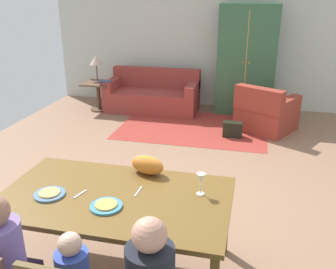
{
  "coord_description": "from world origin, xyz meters",
  "views": [
    {
      "loc": [
        0.76,
        -3.82,
        2.3
      ],
      "look_at": [
        -0.11,
        -0.18,
        0.85
      ],
      "focal_mm": 39.65,
      "sensor_mm": 36.0,
      "label": 1
    }
  ],
  "objects_px": {
    "wine_glass": "(201,180)",
    "armoire": "(246,60)",
    "plate_near_man": "(50,194)",
    "armchair": "(266,113)",
    "side_table": "(98,92)",
    "dining_table": "(115,202)",
    "cat": "(147,165)",
    "handbag": "(233,129)",
    "couch": "(153,96)",
    "plate_near_child": "(106,206)",
    "table_lamp": "(96,61)",
    "book_lower": "(106,82)",
    "book_upper": "(106,81)"
  },
  "relations": [
    {
      "from": "dining_table",
      "to": "book_upper",
      "type": "bearing_deg",
      "value": 113.25
    },
    {
      "from": "wine_glass",
      "to": "armoire",
      "type": "xyz_separation_m",
      "value": [
        0.17,
        4.75,
        0.16
      ]
    },
    {
      "from": "plate_near_child",
      "to": "couch",
      "type": "relative_size",
      "value": 0.14
    },
    {
      "from": "plate_near_child",
      "to": "cat",
      "type": "bearing_deg",
      "value": 76.28
    },
    {
      "from": "dining_table",
      "to": "cat",
      "type": "height_order",
      "value": "cat"
    },
    {
      "from": "couch",
      "to": "book_lower",
      "type": "distance_m",
      "value": 0.98
    },
    {
      "from": "dining_table",
      "to": "book_upper",
      "type": "relative_size",
      "value": 8.47
    },
    {
      "from": "handbag",
      "to": "plate_near_child",
      "type": "bearing_deg",
      "value": -101.3
    },
    {
      "from": "plate_near_child",
      "to": "armoire",
      "type": "xyz_separation_m",
      "value": [
        0.84,
        5.11,
        0.28
      ]
    },
    {
      "from": "dining_table",
      "to": "table_lamp",
      "type": "distance_m",
      "value": 4.86
    },
    {
      "from": "plate_near_man",
      "to": "table_lamp",
      "type": "distance_m",
      "value": 4.77
    },
    {
      "from": "plate_near_child",
      "to": "side_table",
      "type": "distance_m",
      "value": 5.03
    },
    {
      "from": "couch",
      "to": "handbag",
      "type": "relative_size",
      "value": 5.74
    },
    {
      "from": "wine_glass",
      "to": "armchair",
      "type": "distance_m",
      "value": 3.85
    },
    {
      "from": "plate_near_man",
      "to": "side_table",
      "type": "height_order",
      "value": "plate_near_man"
    },
    {
      "from": "armoire",
      "to": "table_lamp",
      "type": "relative_size",
      "value": 3.89
    },
    {
      "from": "couch",
      "to": "table_lamp",
      "type": "distance_m",
      "value": 1.32
    },
    {
      "from": "couch",
      "to": "book_upper",
      "type": "height_order",
      "value": "couch"
    },
    {
      "from": "couch",
      "to": "side_table",
      "type": "bearing_deg",
      "value": -166.59
    },
    {
      "from": "plate_near_child",
      "to": "cat",
      "type": "height_order",
      "value": "cat"
    },
    {
      "from": "couch",
      "to": "armoire",
      "type": "xyz_separation_m",
      "value": [
        1.81,
        0.29,
        0.75
      ]
    },
    {
      "from": "dining_table",
      "to": "plate_near_man",
      "type": "xyz_separation_m",
      "value": [
        -0.51,
        -0.12,
        0.07
      ]
    },
    {
      "from": "dining_table",
      "to": "cat",
      "type": "relative_size",
      "value": 5.82
    },
    {
      "from": "armchair",
      "to": "side_table",
      "type": "height_order",
      "value": "armchair"
    },
    {
      "from": "book_upper",
      "to": "wine_glass",
      "type": "bearing_deg",
      "value": -58.63
    },
    {
      "from": "armchair",
      "to": "armoire",
      "type": "bearing_deg",
      "value": 112.82
    },
    {
      "from": "plate_near_man",
      "to": "wine_glass",
      "type": "distance_m",
      "value": 1.23
    },
    {
      "from": "dining_table",
      "to": "handbag",
      "type": "xyz_separation_m",
      "value": [
        0.73,
        3.49,
        -0.57
      ]
    },
    {
      "from": "plate_near_man",
      "to": "armchair",
      "type": "height_order",
      "value": "armchair"
    },
    {
      "from": "handbag",
      "to": "book_lower",
      "type": "bearing_deg",
      "value": 160.58
    },
    {
      "from": "plate_near_child",
      "to": "armchair",
      "type": "height_order",
      "value": "armchair"
    },
    {
      "from": "plate_near_man",
      "to": "armoire",
      "type": "xyz_separation_m",
      "value": [
        1.35,
        5.05,
        0.28
      ]
    },
    {
      "from": "plate_near_child",
      "to": "book_upper",
      "type": "distance_m",
      "value": 4.89
    },
    {
      "from": "plate_near_man",
      "to": "armchair",
      "type": "distance_m",
      "value": 4.45
    },
    {
      "from": "armchair",
      "to": "cat",
      "type": "bearing_deg",
      "value": -107.53
    },
    {
      "from": "wine_glass",
      "to": "book_upper",
      "type": "xyz_separation_m",
      "value": [
        -2.53,
        4.16,
        -0.27
      ]
    },
    {
      "from": "plate_near_child",
      "to": "table_lamp",
      "type": "bearing_deg",
      "value": 114.29
    },
    {
      "from": "armchair",
      "to": "book_upper",
      "type": "xyz_separation_m",
      "value": [
        -3.12,
        0.4,
        0.3
      ]
    },
    {
      "from": "armchair",
      "to": "side_table",
      "type": "relative_size",
      "value": 2.0
    },
    {
      "from": "side_table",
      "to": "handbag",
      "type": "relative_size",
      "value": 1.81
    },
    {
      "from": "armchair",
      "to": "book_upper",
      "type": "relative_size",
      "value": 5.28
    },
    {
      "from": "couch",
      "to": "armoire",
      "type": "bearing_deg",
      "value": 9.08
    },
    {
      "from": "cat",
      "to": "table_lamp",
      "type": "height_order",
      "value": "table_lamp"
    },
    {
      "from": "plate_near_man",
      "to": "plate_near_child",
      "type": "relative_size",
      "value": 1.0
    },
    {
      "from": "plate_near_man",
      "to": "handbag",
      "type": "height_order",
      "value": "plate_near_man"
    },
    {
      "from": "plate_near_child",
      "to": "couch",
      "type": "bearing_deg",
      "value": 101.44
    },
    {
      "from": "armoire",
      "to": "book_lower",
      "type": "distance_m",
      "value": 2.81
    },
    {
      "from": "dining_table",
      "to": "side_table",
      "type": "xyz_separation_m",
      "value": [
        -2.06,
        4.39,
        -0.32
      ]
    },
    {
      "from": "plate_near_child",
      "to": "handbag",
      "type": "distance_m",
      "value": 3.79
    },
    {
      "from": "dining_table",
      "to": "handbag",
      "type": "relative_size",
      "value": 5.82
    }
  ]
}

